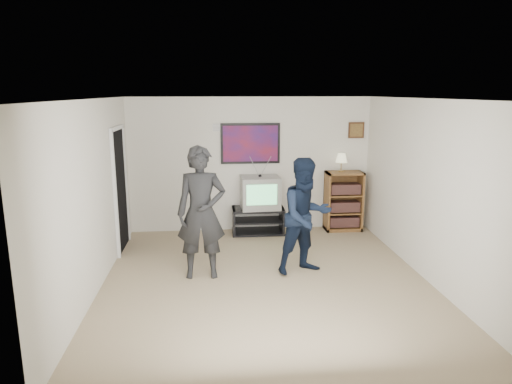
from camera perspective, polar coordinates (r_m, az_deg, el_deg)
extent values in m
cube|color=#90765B|center=(6.50, 1.23, -11.07)|extent=(4.50, 5.00, 0.01)
cube|color=white|center=(5.96, 1.34, 11.57)|extent=(4.50, 5.00, 0.01)
cube|color=silver|center=(8.55, -0.71, 3.43)|extent=(4.50, 0.01, 2.50)
cube|color=silver|center=(6.25, -19.65, -0.67)|extent=(0.01, 5.00, 2.50)
cube|color=silver|center=(6.75, 20.62, 0.18)|extent=(0.01, 5.00, 2.50)
cube|color=black|center=(8.46, 0.25, -2.13)|extent=(0.97, 0.54, 0.04)
cube|color=black|center=(8.58, 0.25, -4.98)|extent=(0.97, 0.54, 0.04)
cube|color=black|center=(8.48, -2.79, -3.65)|extent=(0.05, 0.51, 0.48)
cube|color=black|center=(8.57, 3.25, -3.48)|extent=(0.05, 0.51, 0.48)
imported|color=black|center=(6.41, -6.85, -2.59)|extent=(0.69, 0.45, 1.87)
imported|color=black|center=(6.58, 6.25, -3.03)|extent=(0.99, 0.88, 1.69)
cube|color=white|center=(6.61, -6.80, -0.36)|extent=(0.04, 0.12, 0.03)
cube|color=white|center=(6.77, 5.73, -0.81)|extent=(0.04, 0.12, 0.03)
cube|color=black|center=(8.47, -0.70, 6.08)|extent=(1.10, 0.03, 0.75)
cube|color=white|center=(8.42, -4.48, 8.05)|extent=(0.28, 0.02, 0.14)
cube|color=#391C12|center=(8.85, 12.42, 7.56)|extent=(0.30, 0.03, 0.30)
cube|color=black|center=(7.83, -16.65, 0.20)|extent=(0.03, 0.85, 2.00)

